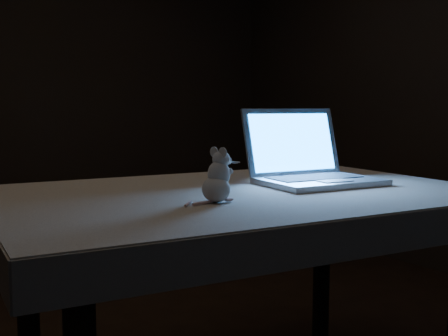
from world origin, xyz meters
TOP-DOWN VIEW (x-y plane):
  - back_wall at (0.00, 2.50)m, footprint 4.50×0.04m
  - table at (0.11, -0.30)m, footprint 1.59×1.11m
  - tablecloth at (0.10, -0.35)m, footprint 1.79×1.38m
  - laptop at (0.43, -0.34)m, footprint 0.45×0.41m
  - plush_mouse at (-0.09, -0.45)m, footprint 0.13×0.13m

SIDE VIEW (x-z plane):
  - table at x=0.11m, z-range 0.00..0.80m
  - tablecloth at x=0.10m, z-range 0.70..0.81m
  - plush_mouse at x=-0.09m, z-range 0.81..0.97m
  - laptop at x=0.43m, z-range 0.81..1.09m
  - back_wall at x=0.00m, z-range 0.00..2.60m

